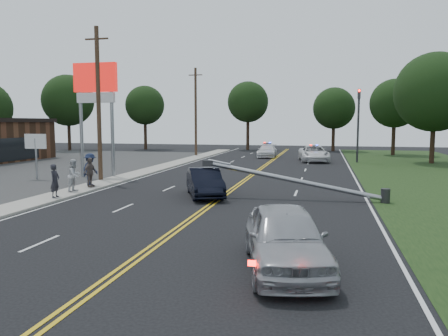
% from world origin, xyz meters
% --- Properties ---
extents(ground, '(120.00, 120.00, 0.00)m').
position_xyz_m(ground, '(0.00, 0.00, 0.00)').
color(ground, black).
rests_on(ground, ground).
extents(sidewalk, '(1.80, 70.00, 0.12)m').
position_xyz_m(sidewalk, '(-8.40, 10.00, 0.06)').
color(sidewalk, '#9E998E').
rests_on(sidewalk, ground).
extents(centerline_yellow, '(0.36, 80.00, 0.00)m').
position_xyz_m(centerline_yellow, '(0.00, 10.00, 0.01)').
color(centerline_yellow, gold).
rests_on(centerline_yellow, ground).
extents(pylon_sign, '(3.20, 0.35, 8.00)m').
position_xyz_m(pylon_sign, '(-10.50, 14.00, 6.00)').
color(pylon_sign, gray).
rests_on(pylon_sign, ground).
extents(small_sign, '(1.60, 0.14, 3.10)m').
position_xyz_m(small_sign, '(-14.00, 12.00, 2.33)').
color(small_sign, gray).
rests_on(small_sign, ground).
extents(traffic_signal, '(0.28, 0.41, 7.05)m').
position_xyz_m(traffic_signal, '(8.30, 30.00, 4.21)').
color(traffic_signal, '#2D2D30').
rests_on(traffic_signal, ground).
extents(fallen_streetlight, '(9.36, 0.44, 1.91)m').
position_xyz_m(fallen_streetlight, '(4.19, 8.00, 0.92)').
color(fallen_streetlight, '#2D2D30').
rests_on(fallen_streetlight, ground).
extents(utility_pole_mid, '(1.60, 0.28, 10.00)m').
position_xyz_m(utility_pole_mid, '(-9.20, 12.00, 5.08)').
color(utility_pole_mid, '#382619').
rests_on(utility_pole_mid, ground).
extents(utility_pole_far, '(1.60, 0.28, 10.00)m').
position_xyz_m(utility_pole_far, '(-9.20, 34.00, 5.08)').
color(utility_pole_far, '#382619').
rests_on(utility_pole_far, ground).
extents(tree_4, '(7.01, 7.01, 10.38)m').
position_xyz_m(tree_4, '(-29.33, 40.15, 6.87)').
color(tree_4, black).
rests_on(tree_4, ground).
extents(tree_5, '(5.54, 5.54, 9.08)m').
position_xyz_m(tree_5, '(-19.94, 44.66, 6.29)').
color(tree_5, black).
rests_on(tree_5, ground).
extents(tree_6, '(5.73, 5.73, 9.59)m').
position_xyz_m(tree_6, '(-5.42, 46.96, 6.71)').
color(tree_6, black).
rests_on(tree_6, ground).
extents(tree_7, '(5.57, 5.57, 8.55)m').
position_xyz_m(tree_7, '(6.33, 46.85, 5.76)').
color(tree_7, black).
rests_on(tree_7, ground).
extents(tree_8, '(5.76, 5.76, 9.00)m').
position_xyz_m(tree_8, '(13.16, 41.02, 6.10)').
color(tree_8, black).
rests_on(tree_8, ground).
extents(tree_9, '(7.40, 7.40, 10.40)m').
position_xyz_m(tree_9, '(15.14, 30.61, 6.69)').
color(tree_9, black).
rests_on(tree_9, ground).
extents(crashed_sedan, '(3.20, 4.76, 1.48)m').
position_xyz_m(crashed_sedan, '(-0.93, 7.91, 0.74)').
color(crashed_sedan, black).
rests_on(crashed_sedan, ground).
extents(waiting_sedan, '(3.05, 5.29, 1.69)m').
position_xyz_m(waiting_sedan, '(4.20, -2.64, 0.85)').
color(waiting_sedan, '#A8A9B0').
rests_on(waiting_sedan, ground).
extents(emergency_a, '(3.42, 6.04, 1.59)m').
position_xyz_m(emergency_a, '(4.16, 30.20, 0.80)').
color(emergency_a, white).
rests_on(emergency_a, ground).
extents(emergency_b, '(2.05, 4.83, 1.39)m').
position_xyz_m(emergency_b, '(-1.04, 34.53, 0.70)').
color(emergency_b, silver).
rests_on(emergency_b, ground).
extents(bystander_a, '(0.45, 0.64, 1.69)m').
position_xyz_m(bystander_a, '(-8.01, 5.23, 0.96)').
color(bystander_a, '#222128').
rests_on(bystander_a, sidewalk).
extents(bystander_b, '(0.72, 0.90, 1.78)m').
position_xyz_m(bystander_b, '(-8.13, 7.20, 1.01)').
color(bystander_b, '#B6B7BC').
rests_on(bystander_b, sidewalk).
extents(bystander_c, '(0.85, 1.32, 1.93)m').
position_xyz_m(bystander_c, '(-8.44, 9.39, 1.09)').
color(bystander_c, '#171F39').
rests_on(bystander_c, sidewalk).
extents(bystander_d, '(0.54, 1.06, 1.73)m').
position_xyz_m(bystander_d, '(-8.13, 8.82, 0.98)').
color(bystander_d, '#5F524C').
rests_on(bystander_d, sidewalk).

